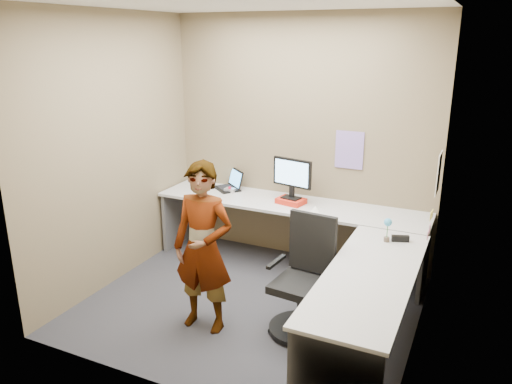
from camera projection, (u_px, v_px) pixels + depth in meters
The scene contains 21 objects.
ground at pixel (250, 305), 4.75m from camera, with size 3.00×3.00×0.00m, color #26252A.
wall_back at pixel (301, 141), 5.47m from camera, with size 3.00×3.00×0.00m, color brown.
wall_right at pixel (429, 189), 3.74m from camera, with size 2.70×2.70×0.00m, color brown.
wall_left at pixel (114, 152), 4.96m from camera, with size 2.70×2.70×0.00m, color brown.
ceiling at pixel (248, 3), 3.94m from camera, with size 3.00×3.00×0.00m, color white.
desk at pixel (309, 241), 4.73m from camera, with size 2.98×2.58×0.73m.
paper_ream at pixel (291, 201), 5.34m from camera, with size 0.28×0.21×0.06m, color red.
monitor at pixel (292, 175), 5.27m from camera, with size 0.45×0.17×0.43m.
laptop at pixel (231, 184), 5.85m from camera, with size 0.41×0.40×0.23m.
trackball_mouse at pixel (230, 190), 5.74m from camera, with size 0.12×0.08×0.07m.
origami at pixel (315, 209), 5.10m from camera, with size 0.10×0.10×0.06m, color white.
stapler at pixel (400, 238), 4.35m from camera, with size 0.15×0.04×0.06m, color black.
flower at pixel (388, 226), 4.32m from camera, with size 0.07×0.07×0.22m.
calendar_purple at pixel (349, 150), 5.25m from camera, with size 0.30×0.01×0.40m, color #846BB7.
calendar_white at pixel (439, 173), 4.55m from camera, with size 0.01×0.28×0.38m, color white.
sticky_note_a at pixel (431, 216), 4.34m from camera, with size 0.01×0.07×0.07m, color #F2E059.
sticky_note_b at pixel (430, 228), 4.42m from camera, with size 0.01×0.07×0.07m, color pink.
sticky_note_c at pixel (428, 235), 4.32m from camera, with size 0.01×0.07×0.07m, color pink.
sticky_note_d at pixel (432, 214), 4.48m from camera, with size 0.01×0.07×0.07m, color #F2E059.
office_chair at pixel (304, 287), 4.24m from camera, with size 0.54×0.53×1.01m.
person at pixel (203, 248), 4.20m from camera, with size 0.54×0.36×1.49m, color #999399.
Camera 1 is at (1.84, -3.79, 2.45)m, focal length 35.00 mm.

